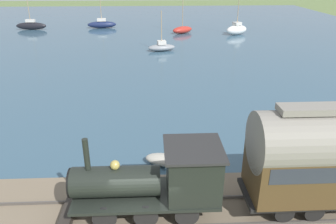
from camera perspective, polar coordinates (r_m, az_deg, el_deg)
The scene contains 9 objects.
harbor_water at distance 54.12m, azimuth -3.25°, elevation 13.68°, with size 80.00×80.00×0.01m.
rail_embankment at distance 13.84m, azimuth -3.93°, elevation -18.07°, with size 5.35×56.00×0.62m.
steam_locomotive at distance 12.62m, azimuth -1.55°, elevation -11.42°, with size 2.22×6.11×3.32m.
sailboat_navy at distance 59.16m, azimuth -11.44°, elevation 14.77°, with size 1.87×4.96×6.86m.
sailboat_gray at distance 41.40m, azimuth -1.13°, elevation 11.26°, with size 2.09×3.60×4.83m.
sailboat_white at distance 53.03m, azimuth 11.86°, elevation 13.92°, with size 3.15×4.04×9.68m.
sailboat_red at distance 53.18m, azimuth 2.53°, elevation 14.16°, with size 3.33×3.89×8.27m.
sailboat_black at distance 60.88m, azimuth -22.74°, elevation 13.76°, with size 1.24×5.02×9.69m.
rowboat_off_pier at distance 17.27m, azimuth -0.53°, elevation -8.35°, with size 1.59×2.31×0.56m.
Camera 1 is at (-10.25, -0.40, 9.48)m, focal length 35.00 mm.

